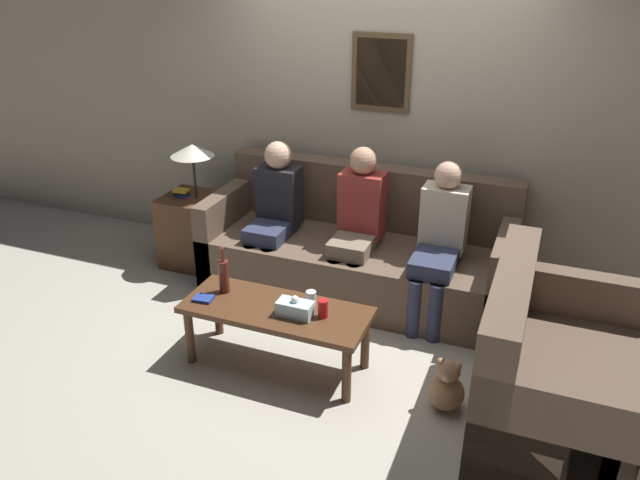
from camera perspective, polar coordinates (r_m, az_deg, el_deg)
The scene contains 15 objects.
ground_plane at distance 4.80m, azimuth 1.27°, elevation -7.53°, with size 16.00×16.00×0.00m, color #ADA899.
wall_back at distance 5.20m, azimuth 5.55°, elevation 10.74°, with size 9.00×0.08×2.60m.
couch_main at distance 5.10m, azimuth 3.53°, elevation -1.17°, with size 2.44×0.95×0.98m.
couch_side at distance 3.92m, azimuth 20.83°, elevation -11.98°, with size 0.95×1.35×0.98m.
coffee_table at distance 4.16m, azimuth -4.04°, elevation -6.93°, with size 1.25×0.50×0.45m.
side_table_with_lamp at distance 5.61m, azimuth -11.50°, elevation 1.47°, with size 0.48×0.48×1.11m.
wine_bottle at distance 4.28m, azimuth -8.79°, elevation -3.21°, with size 0.07×0.07×0.33m.
drinking_glass at distance 4.12m, azimuth -0.83°, elevation -5.34°, with size 0.07×0.07×0.10m.
book_stack at distance 4.27m, azimuth -10.62°, elevation -5.28°, with size 0.14×0.11×0.02m.
soda_can at distance 3.99m, azimuth 0.28°, elevation -6.28°, with size 0.07×0.07×0.12m.
tissue_box at distance 4.01m, azimuth -2.29°, elevation -6.26°, with size 0.23×0.12×0.14m.
person_left at distance 5.06m, azimuth -4.21°, elevation 2.81°, with size 0.34×0.57×1.20m.
person_middle at distance 4.82m, azimuth 3.45°, elevation 1.79°, with size 0.34×0.57×1.24m.
person_right at distance 4.67m, azimuth 10.88°, elevation 0.20°, with size 0.34×0.65×1.20m.
teddy_bear at distance 4.00m, azimuth 11.50°, elevation -13.06°, with size 0.23×0.23×0.35m.
Camera 1 is at (1.38, -3.78, 2.60)m, focal length 35.00 mm.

